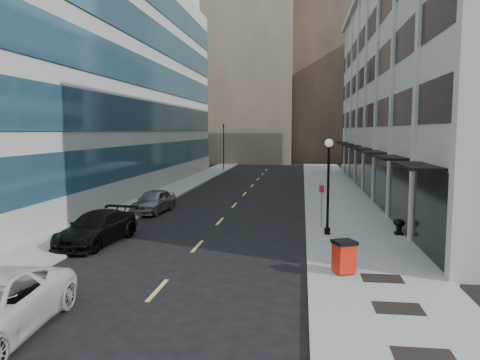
% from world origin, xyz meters
% --- Properties ---
extents(ground, '(160.00, 160.00, 0.00)m').
position_xyz_m(ground, '(0.00, 0.00, 0.00)').
color(ground, black).
rests_on(ground, ground).
extents(sidewalk_right, '(5.00, 80.00, 0.15)m').
position_xyz_m(sidewalk_right, '(7.50, 20.00, 0.07)').
color(sidewalk_right, gray).
rests_on(sidewalk_right, ground).
extents(sidewalk_left, '(3.00, 80.00, 0.15)m').
position_xyz_m(sidewalk_left, '(-6.50, 20.00, 0.07)').
color(sidewalk_left, gray).
rests_on(sidewalk_left, ground).
extents(building_right, '(15.30, 46.50, 18.25)m').
position_xyz_m(building_right, '(16.94, 26.99, 8.99)').
color(building_right, '#B2A696').
rests_on(building_right, ground).
extents(building_left, '(16.14, 46.00, 20.00)m').
position_xyz_m(building_left, '(-15.95, 27.00, 9.99)').
color(building_left, beige).
rests_on(building_left, ground).
extents(skyline_tan_near, '(14.00, 18.00, 28.00)m').
position_xyz_m(skyline_tan_near, '(-4.00, 68.00, 14.00)').
color(skyline_tan_near, '#8F785E').
rests_on(skyline_tan_near, ground).
extents(skyline_brown, '(12.00, 16.00, 34.00)m').
position_xyz_m(skyline_brown, '(8.00, 72.00, 17.00)').
color(skyline_brown, brown).
rests_on(skyline_brown, ground).
extents(skyline_tan_far, '(12.00, 14.00, 22.00)m').
position_xyz_m(skyline_tan_far, '(-14.00, 78.00, 11.00)').
color(skyline_tan_far, '#8F785E').
rests_on(skyline_tan_far, ground).
extents(skyline_stone, '(10.00, 14.00, 20.00)m').
position_xyz_m(skyline_stone, '(18.00, 66.00, 10.00)').
color(skyline_stone, '#B2A696').
rests_on(skyline_stone, ground).
extents(grate_near, '(1.40, 1.00, 0.01)m').
position_xyz_m(grate_near, '(7.60, -2.00, 0.15)').
color(grate_near, black).
rests_on(grate_near, sidewalk_right).
extents(grate_mid, '(1.40, 1.00, 0.01)m').
position_xyz_m(grate_mid, '(7.60, 1.00, 0.15)').
color(grate_mid, black).
rests_on(grate_mid, sidewalk_right).
extents(grate_far, '(1.40, 1.00, 0.01)m').
position_xyz_m(grate_far, '(7.60, 3.80, 0.15)').
color(grate_far, black).
rests_on(grate_far, sidewalk_right).
extents(road_centerline, '(0.15, 68.20, 0.01)m').
position_xyz_m(road_centerline, '(0.00, 17.00, 0.01)').
color(road_centerline, '#D8CC4C').
rests_on(road_centerline, ground).
extents(traffic_signal, '(0.66, 0.66, 6.98)m').
position_xyz_m(traffic_signal, '(-5.50, 48.00, 5.72)').
color(traffic_signal, black).
rests_on(traffic_signal, ground).
extents(car_black_pickup, '(2.73, 5.40, 1.50)m').
position_xyz_m(car_black_pickup, '(-4.80, 7.86, 0.75)').
color(car_black_pickup, black).
rests_on(car_black_pickup, ground).
extents(car_silver_sedan, '(2.20, 4.53, 1.49)m').
position_xyz_m(car_silver_sedan, '(-4.80, 16.38, 0.75)').
color(car_silver_sedan, gray).
rests_on(car_silver_sedan, ground).
extents(trash_bin, '(0.99, 0.99, 1.22)m').
position_xyz_m(trash_bin, '(6.31, 4.23, 0.81)').
color(trash_bin, red).
rests_on(trash_bin, sidewalk_right).
extents(lamppost, '(0.41, 0.41, 4.88)m').
position_xyz_m(lamppost, '(6.05, 10.70, 3.01)').
color(lamppost, black).
rests_on(lamppost, sidewalk_right).
extents(sign_post, '(0.27, 0.13, 2.39)m').
position_xyz_m(sign_post, '(5.82, 12.61, 1.69)').
color(sign_post, slate).
rests_on(sign_post, sidewalk_right).
extents(urn_planter, '(0.57, 0.57, 0.79)m').
position_xyz_m(urn_planter, '(9.60, 11.09, 0.63)').
color(urn_planter, black).
rests_on(urn_planter, sidewalk_right).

